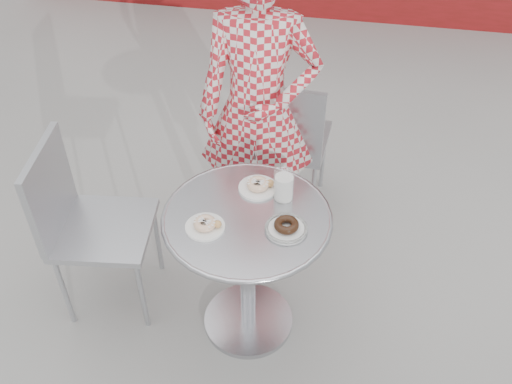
% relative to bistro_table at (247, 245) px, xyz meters
% --- Properties ---
extents(ground, '(60.00, 60.00, 0.00)m').
position_rel_bistro_table_xyz_m(ground, '(-0.02, -0.01, -0.54)').
color(ground, '#AAA7A2').
rests_on(ground, ground).
extents(bistro_table, '(0.71, 0.71, 0.72)m').
position_rel_bistro_table_xyz_m(bistro_table, '(0.00, 0.00, 0.00)').
color(bistro_table, silver).
rests_on(bistro_table, ground).
extents(chair_far, '(0.45, 0.46, 0.90)m').
position_rel_bistro_table_xyz_m(chair_far, '(0.05, 0.92, -0.27)').
color(chair_far, '#AAACB2').
rests_on(chair_far, ground).
extents(chair_left, '(0.49, 0.48, 0.91)m').
position_rel_bistro_table_xyz_m(chair_left, '(-0.70, 0.05, -0.26)').
color(chair_left, '#AAACB2').
rests_on(chair_left, ground).
extents(seated_person, '(0.63, 0.45, 1.63)m').
position_rel_bistro_table_xyz_m(seated_person, '(-0.07, 0.64, 0.27)').
color(seated_person, red).
rests_on(seated_person, ground).
extents(plate_far, '(0.17, 0.17, 0.04)m').
position_rel_bistro_table_xyz_m(plate_far, '(0.02, 0.18, 0.19)').
color(plate_far, white).
rests_on(plate_far, bistro_table).
extents(plate_near, '(0.16, 0.16, 0.04)m').
position_rel_bistro_table_xyz_m(plate_near, '(-0.15, -0.10, 0.19)').
color(plate_near, white).
rests_on(plate_near, bistro_table).
extents(plate_checker, '(0.17, 0.17, 0.05)m').
position_rel_bistro_table_xyz_m(plate_checker, '(0.17, -0.05, 0.19)').
color(plate_checker, white).
rests_on(plate_checker, bistro_table).
extents(milk_cup, '(0.09, 0.09, 0.14)m').
position_rel_bistro_table_xyz_m(milk_cup, '(0.13, 0.14, 0.24)').
color(milk_cup, white).
rests_on(milk_cup, bistro_table).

